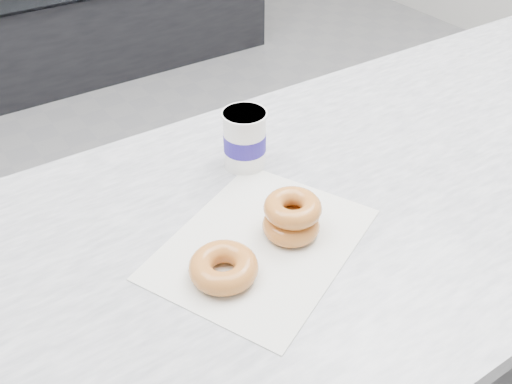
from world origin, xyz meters
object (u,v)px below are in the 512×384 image
coffee_cup (245,139)px  donut_single (223,267)px  donut_stack (292,217)px  counter (402,306)px

coffee_cup → donut_single: bearing=-117.7°
donut_single → coffee_cup: coffee_cup is taller
donut_single → donut_stack: bearing=9.7°
counter → donut_stack: 0.61m
donut_stack → coffee_cup: size_ratio=1.01×
counter → donut_stack: (-0.38, -0.03, 0.48)m
donut_single → donut_stack: donut_stack is taller
donut_single → counter: bearing=6.2°
donut_stack → counter: bearing=4.9°
donut_single → coffee_cup: (0.18, 0.23, 0.04)m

